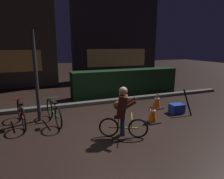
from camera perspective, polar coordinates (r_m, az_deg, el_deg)
ground_plane at (r=5.38m, az=0.29°, el=-10.92°), size 40.00×40.00×0.00m
sidewalk_curb at (r=7.32m, az=-5.94°, el=-3.91°), size 12.00×0.24×0.12m
hedge_row at (r=8.63m, az=4.04°, el=2.14°), size 4.80×0.70×1.13m
storefront_right at (r=12.71m, az=1.16°, el=14.44°), size 5.62×0.54×5.05m
street_post at (r=5.85m, az=-21.48°, el=3.42°), size 0.10×0.10×2.60m
parked_bike_left_mid at (r=5.95m, az=-25.20°, el=-6.48°), size 0.46×1.51×0.71m
parked_bike_center_left at (r=5.75m, az=-16.79°, el=-6.45°), size 0.46×1.49×0.70m
traffic_cone_near at (r=5.69m, az=11.93°, el=-6.68°), size 0.36×0.36×0.60m
traffic_cone_far at (r=6.98m, az=13.18°, el=-3.10°), size 0.36×0.36×0.59m
blue_crate at (r=6.71m, az=18.52°, el=-5.32°), size 0.45×0.34×0.30m
cyclist at (r=4.61m, az=3.11°, el=-6.67°), size 1.09×0.66×1.25m
closed_umbrella at (r=6.58m, az=21.36°, el=-3.55°), size 0.22×0.32×0.82m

